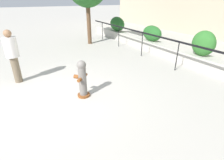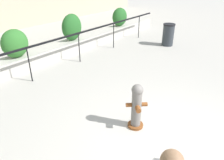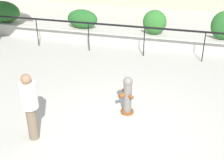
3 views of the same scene
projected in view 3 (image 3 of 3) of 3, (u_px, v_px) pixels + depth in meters
The scene contains 9 objects.
ground_plane at pixel (114, 135), 7.62m from camera, with size 120.00×120.00×0.00m, color #B2ADA3.
planter_wall_low at pixel (148, 39), 12.62m from camera, with size 18.00×0.70×0.50m, color #B7B2A8.
fence_railing_segment at pixel (145, 30), 11.32m from camera, with size 15.00×0.05×1.15m.
hedge_bush_0 at pixel (4, 12), 13.59m from camera, with size 1.50×0.70×0.93m, color #235B23.
hedge_bush_1 at pixel (82, 19), 12.88m from camera, with size 1.27×0.60×0.79m, color #235B23.
hedge_bush_2 at pixel (155, 22), 12.22m from camera, with size 0.93×0.68×0.97m, color #2D6B28.
hedge_bush_3 at pixel (224, 26), 11.66m from camera, with size 0.96×0.59×1.11m, color #235B23.
fire_hydrant at pixel (127, 95), 8.22m from camera, with size 0.50×0.50×1.08m.
pedestrian at pixel (29, 103), 7.07m from camera, with size 0.51×0.51×1.73m.
Camera 3 is at (1.38, -5.89, 4.83)m, focal length 50.00 mm.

